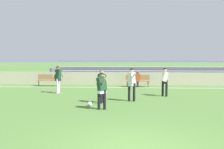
% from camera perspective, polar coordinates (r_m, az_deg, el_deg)
% --- Properties ---
extents(ground_plane, '(160.00, 160.00, 0.00)m').
position_cam_1_polar(ground_plane, '(7.10, 4.29, -15.54)').
color(ground_plane, '#517A38').
extents(field_line_sideline, '(44.00, 0.12, 0.01)m').
position_cam_1_polar(field_line_sideline, '(19.69, 3.87, -2.81)').
color(field_line_sideline, white).
rests_on(field_line_sideline, ground).
extents(sideline_wall, '(48.00, 0.16, 1.01)m').
position_cam_1_polar(sideline_wall, '(21.53, 3.86, -0.87)').
color(sideline_wall, beige).
rests_on(sideline_wall, ground).
extents(bleacher_stand, '(18.00, 2.73, 1.88)m').
position_cam_1_polar(bleacher_stand, '(23.52, 9.29, 0.10)').
color(bleacher_stand, '#B2B2B7').
rests_on(bleacher_stand, ground).
extents(bench_centre_sideline, '(1.80, 0.40, 0.90)m').
position_cam_1_polar(bench_centre_sideline, '(21.12, -13.30, -0.96)').
color(bench_centre_sideline, '#99754C').
rests_on(bench_centre_sideline, ground).
extents(bench_far_right, '(1.80, 0.40, 0.90)m').
position_cam_1_polar(bench_far_right, '(20.22, 5.49, -1.09)').
color(bench_far_right, '#99754C').
rests_on(bench_far_right, ground).
extents(spectator_seated, '(0.36, 0.42, 1.21)m').
position_cam_1_polar(spectator_seated, '(20.09, 5.50, -0.68)').
color(spectator_seated, '#2D2D38').
rests_on(spectator_seated, ground).
extents(player_dark_trailing_run, '(0.50, 0.64, 1.64)m').
position_cam_1_polar(player_dark_trailing_run, '(11.73, -2.21, -2.80)').
color(player_dark_trailing_run, black).
rests_on(player_dark_trailing_run, ground).
extents(player_dark_pressing_high, '(0.61, 0.49, 1.67)m').
position_cam_1_polar(player_dark_pressing_high, '(13.29, -2.26, -1.87)').
color(player_dark_pressing_high, black).
rests_on(player_dark_pressing_high, ground).
extents(player_dark_wide_right, '(0.66, 0.45, 1.70)m').
position_cam_1_polar(player_dark_wide_right, '(17.08, -11.46, -0.53)').
color(player_dark_wide_right, white).
rests_on(player_dark_wide_right, ground).
extents(player_white_wide_left, '(0.49, 0.45, 1.66)m').
position_cam_1_polar(player_white_wide_left, '(15.80, 11.18, -1.02)').
color(player_white_wide_left, black).
rests_on(player_white_wide_left, ground).
extents(player_white_dropping_back, '(0.44, 0.64, 1.72)m').
position_cam_1_polar(player_white_dropping_back, '(13.84, 4.22, -1.50)').
color(player_white_dropping_back, black).
rests_on(player_white_dropping_back, ground).
extents(soccer_ball, '(0.22, 0.22, 0.22)m').
position_cam_1_polar(soccer_ball, '(12.59, -4.77, -6.29)').
color(soccer_ball, white).
rests_on(soccer_ball, ground).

